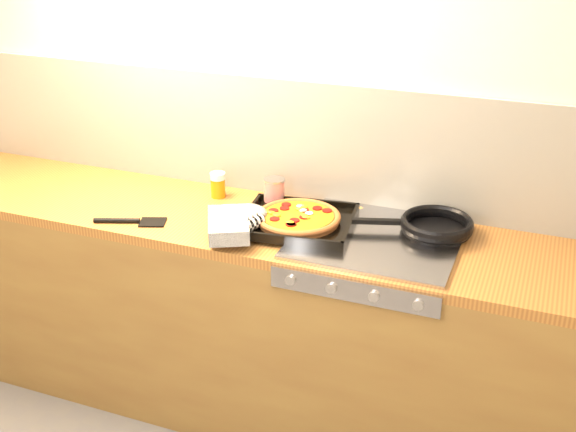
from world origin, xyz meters
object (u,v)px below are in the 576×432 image
at_px(frying_pan, 435,225).
at_px(tomato_can, 274,193).
at_px(pizza_on_tray, 279,220).
at_px(juice_glass, 218,185).

height_order(frying_pan, tomato_can, tomato_can).
bearing_deg(tomato_can, pizza_on_tray, -62.81).
xyz_separation_m(pizza_on_tray, juice_glass, (-0.37, 0.21, 0.01)).
xyz_separation_m(frying_pan, tomato_can, (-0.67, 0.03, 0.02)).
height_order(pizza_on_tray, juice_glass, juice_glass).
bearing_deg(pizza_on_tray, frying_pan, 17.15).
distance_m(tomato_can, juice_glass, 0.26).
relative_size(frying_pan, tomato_can, 3.93).
height_order(frying_pan, juice_glass, juice_glass).
relative_size(frying_pan, juice_glass, 4.45).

